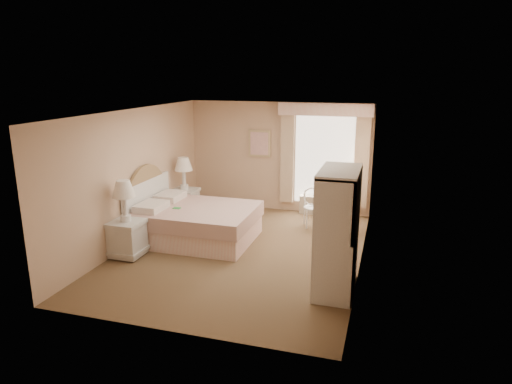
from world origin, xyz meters
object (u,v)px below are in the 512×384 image
(nightstand_near, at_px, (126,229))
(nightstand_far, at_px, (185,195))
(round_table, at_px, (343,205))
(bed, at_px, (192,221))
(cafe_chair, at_px, (313,204))
(armoire, at_px, (337,241))

(nightstand_near, height_order, nightstand_far, nightstand_near)
(round_table, bearing_deg, nightstand_far, -173.19)
(bed, bearing_deg, nightstand_near, -123.21)
(nightstand_near, relative_size, cafe_chair, 1.67)
(nightstand_far, xyz_separation_m, cafe_chair, (2.81, 0.24, -0.04))
(bed, height_order, cafe_chair, bed)
(round_table, height_order, armoire, armoire)
(armoire, bearing_deg, round_table, 94.32)
(nightstand_far, bearing_deg, round_table, 6.81)
(bed, distance_m, nightstand_near, 1.33)
(nightstand_far, relative_size, cafe_chair, 1.65)
(nightstand_near, distance_m, nightstand_far, 2.34)
(cafe_chair, height_order, armoire, armoire)
(nightstand_near, distance_m, round_table, 4.40)
(cafe_chair, bearing_deg, armoire, -93.61)
(nightstand_far, relative_size, round_table, 1.93)
(nightstand_near, bearing_deg, cafe_chair, 42.54)
(armoire, bearing_deg, bed, 155.54)
(bed, xyz_separation_m, cafe_chair, (2.09, 1.48, 0.10))
(round_table, bearing_deg, nightstand_near, -141.24)
(cafe_chair, relative_size, armoire, 0.44)
(nightstand_far, distance_m, armoire, 4.47)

